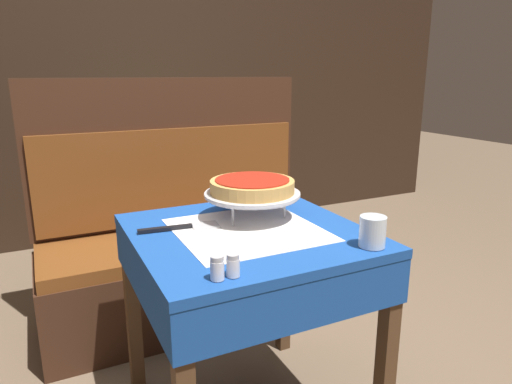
% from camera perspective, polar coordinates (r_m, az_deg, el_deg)
% --- Properties ---
extents(dining_table_front, '(0.74, 0.74, 0.73)m').
position_cam_1_polar(dining_table_front, '(1.55, -1.07, -8.50)').
color(dining_table_front, '#194799').
rests_on(dining_table_front, ground_plane).
extents(dining_table_rear, '(0.78, 0.78, 0.74)m').
position_cam_1_polar(dining_table_rear, '(3.12, -11.24, 3.48)').
color(dining_table_rear, '#1E6B33').
rests_on(dining_table_rear, ground_plane).
extents(booth_bench, '(1.41, 0.52, 1.21)m').
position_cam_1_polar(booth_bench, '(2.39, -8.84, -7.52)').
color(booth_bench, '#3D2316').
rests_on(booth_bench, ground_plane).
extents(back_wall_panel, '(6.00, 0.04, 2.40)m').
position_cam_1_polar(back_wall_panel, '(3.56, -16.81, 13.52)').
color(back_wall_panel, black).
rests_on(back_wall_panel, ground_plane).
extents(pizza_pan_stand, '(0.34, 0.34, 0.09)m').
position_cam_1_polar(pizza_pan_stand, '(1.61, -0.47, -0.39)').
color(pizza_pan_stand, '#ADADB2').
rests_on(pizza_pan_stand, dining_table_front).
extents(deep_dish_pizza, '(0.30, 0.30, 0.05)m').
position_cam_1_polar(deep_dish_pizza, '(1.60, -0.47, 0.79)').
color(deep_dish_pizza, tan).
rests_on(deep_dish_pizza, pizza_pan_stand).
extents(pizza_server, '(0.27, 0.09, 0.01)m').
position_cam_1_polar(pizza_server, '(1.54, -9.35, -4.38)').
color(pizza_server, '#BCBCC1').
rests_on(pizza_server, dining_table_front).
extents(water_glass_near, '(0.08, 0.08, 0.09)m').
position_cam_1_polar(water_glass_near, '(1.40, 14.36, -4.80)').
color(water_glass_near, silver).
rests_on(water_glass_near, dining_table_front).
extents(salt_shaker, '(0.04, 0.04, 0.06)m').
position_cam_1_polar(salt_shaker, '(1.15, -4.87, -9.43)').
color(salt_shaker, silver).
rests_on(salt_shaker, dining_table_front).
extents(pepper_shaker, '(0.03, 0.03, 0.06)m').
position_cam_1_polar(pepper_shaker, '(1.17, -2.89, -9.14)').
color(pepper_shaker, silver).
rests_on(pepper_shaker, dining_table_front).
extents(condiment_caddy, '(0.11, 0.11, 0.15)m').
position_cam_1_polar(condiment_caddy, '(3.19, -10.10, 6.35)').
color(condiment_caddy, black).
rests_on(condiment_caddy, dining_table_rear).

